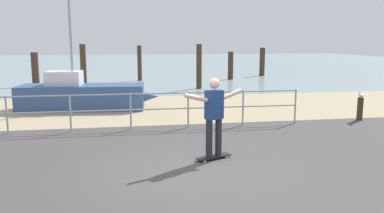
{
  "coord_description": "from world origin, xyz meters",
  "views": [
    {
      "loc": [
        -1.38,
        -7.29,
        2.51
      ],
      "look_at": [
        0.21,
        2.0,
        0.9
      ],
      "focal_mm": 36.78,
      "sensor_mm": 36.0,
      "label": 1
    }
  ],
  "objects_px": {
    "skateboard": "(214,157)",
    "sailboat": "(87,95)",
    "skateboarder": "(214,113)",
    "seagull": "(361,95)",
    "bollard_short": "(360,109)"
  },
  "relations": [
    {
      "from": "sailboat",
      "to": "bollard_short",
      "type": "xyz_separation_m",
      "value": [
        8.59,
        -3.48,
        -0.16
      ]
    },
    {
      "from": "sailboat",
      "to": "seagull",
      "type": "bearing_deg",
      "value": -21.93
    },
    {
      "from": "sailboat",
      "to": "seagull",
      "type": "distance_m",
      "value": 9.27
    },
    {
      "from": "sailboat",
      "to": "skateboard",
      "type": "xyz_separation_m",
      "value": [
        3.18,
        -6.69,
        -0.45
      ]
    },
    {
      "from": "sailboat",
      "to": "skateboard",
      "type": "distance_m",
      "value": 7.42
    },
    {
      "from": "skateboarder",
      "to": "seagull",
      "type": "distance_m",
      "value": 6.31
    },
    {
      "from": "bollard_short",
      "to": "seagull",
      "type": "distance_m",
      "value": 0.44
    },
    {
      "from": "sailboat",
      "to": "skateboarder",
      "type": "bearing_deg",
      "value": -64.56
    },
    {
      "from": "skateboard",
      "to": "skateboarder",
      "type": "bearing_deg",
      "value": -126.87
    },
    {
      "from": "sailboat",
      "to": "bollard_short",
      "type": "height_order",
      "value": "sailboat"
    },
    {
      "from": "skateboard",
      "to": "bollard_short",
      "type": "distance_m",
      "value": 6.3
    },
    {
      "from": "skateboarder",
      "to": "seagull",
      "type": "relative_size",
      "value": 3.53
    },
    {
      "from": "skateboard",
      "to": "sailboat",
      "type": "bearing_deg",
      "value": 115.44
    },
    {
      "from": "skateboard",
      "to": "skateboarder",
      "type": "height_order",
      "value": "skateboarder"
    },
    {
      "from": "skateboarder",
      "to": "bollard_short",
      "type": "xyz_separation_m",
      "value": [
        5.41,
        3.21,
        -0.66
      ]
    }
  ]
}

